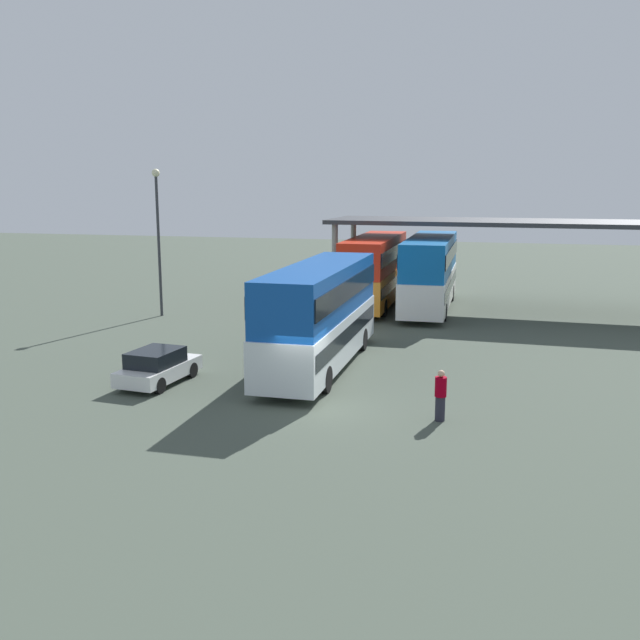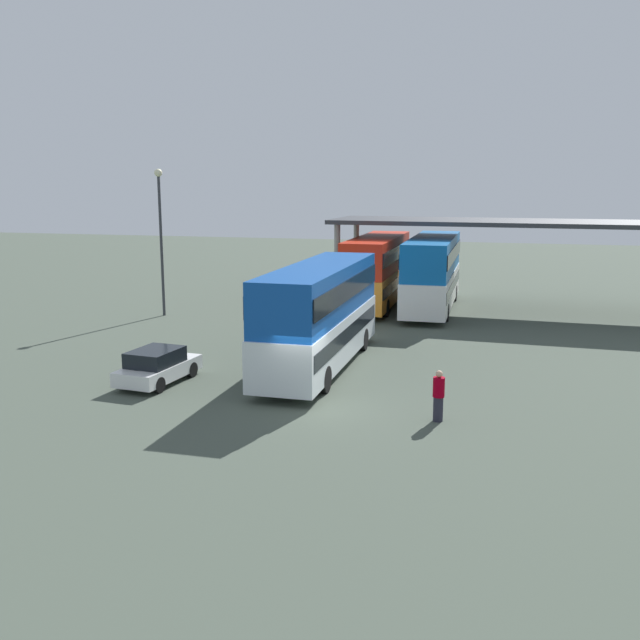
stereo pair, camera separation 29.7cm
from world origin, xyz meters
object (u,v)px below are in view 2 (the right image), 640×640
at_px(double_decker_near_canopy, 377,269).
at_px(double_decker_main, 320,312).
at_px(double_decker_mid_row, 432,270).
at_px(parked_hatchback, 158,366).
at_px(pedestrian_waiting, 438,396).
at_px(lamppost_tall, 161,225).

bearing_deg(double_decker_near_canopy, double_decker_main, -178.63).
bearing_deg(double_decker_mid_row, parked_hatchback, 155.19).
distance_m(double_decker_main, double_decker_mid_row, 15.13).
height_order(parked_hatchback, pedestrian_waiting, pedestrian_waiting).
bearing_deg(double_decker_main, double_decker_near_canopy, 1.76).
relative_size(double_decker_main, double_decker_near_canopy, 1.04).
xyz_separation_m(parked_hatchback, pedestrian_waiting, (10.79, -1.72, 0.17)).
xyz_separation_m(double_decker_near_canopy, pedestrian_waiting, (5.70, -20.73, -1.51)).
distance_m(double_decker_near_canopy, double_decker_mid_row, 3.42).
distance_m(double_decker_main, parked_hatchback, 6.86).
relative_size(double_decker_main, lamppost_tall, 1.35).
relative_size(double_decker_near_canopy, double_decker_mid_row, 0.93).
distance_m(double_decker_mid_row, pedestrian_waiting, 20.61).
distance_m(parked_hatchback, lamppost_tall, 15.02).
xyz_separation_m(double_decker_main, double_decker_mid_row, (3.10, 14.81, 0.05)).
xyz_separation_m(lamppost_tall, pedestrian_waiting, (17.04, -14.62, -4.34)).
distance_m(double_decker_main, pedestrian_waiting, 7.92).
distance_m(double_decker_near_canopy, lamppost_tall, 13.19).
bearing_deg(double_decker_near_canopy, parked_hatchback, 165.20).
height_order(double_decker_main, parked_hatchback, double_decker_main).
distance_m(parked_hatchback, double_decker_mid_row, 20.61).
xyz_separation_m(parked_hatchback, double_decker_near_canopy, (5.09, 19.01, 1.68)).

